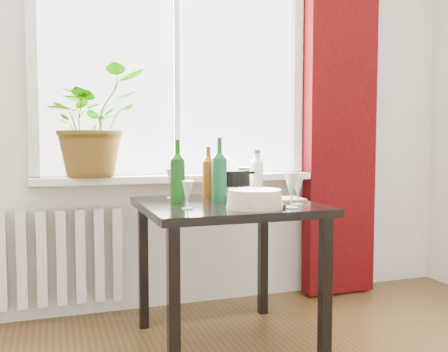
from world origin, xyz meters
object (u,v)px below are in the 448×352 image
object	(u,v)px
wineglass_front_left	(187,195)
tv_remote	(271,205)
wineglass_far_right	(298,190)
bottle_amber	(208,171)
wineglass_back_center	(244,182)
wine_bottle_left	(178,171)
plate_stack	(255,199)
cleaning_bottle	(257,172)
wineglass_back_left	(172,183)
potted_plant	(92,122)
table	(226,220)
cutting_board	(277,200)
fondue_pot	(231,185)
wine_bottle_right	(219,169)
wineglass_front_right	(291,190)
radiator	(52,257)

from	to	relation	value
wineglass_front_left	tv_remote	size ratio (longest dim) A/B	0.84
wineglass_far_right	wineglass_front_left	size ratio (longest dim) A/B	1.09
bottle_amber	wineglass_back_center	xyz separation A→B (m)	(0.17, -0.11, -0.06)
wine_bottle_left	plate_stack	size ratio (longest dim) A/B	1.22
wine_bottle_left	cleaning_bottle	world-z (taller)	wine_bottle_left
bottle_amber	wineglass_far_right	distance (m)	0.58
wineglass_back_left	bottle_amber	bearing A→B (deg)	-0.38
potted_plant	table	bearing A→B (deg)	-44.10
potted_plant	wine_bottle_left	xyz separation A→B (m)	(0.38, -0.50, -0.26)
table	tv_remote	bearing A→B (deg)	-59.15
wineglass_back_left	wineglass_front_left	xyz separation A→B (m)	(-0.04, -0.46, -0.02)
bottle_amber	tv_remote	xyz separation A→B (m)	(0.15, -0.51, -0.14)
wineglass_back_center	cutting_board	bearing A→B (deg)	-61.85
wineglass_back_center	plate_stack	xyz separation A→B (m)	(-0.11, -0.42, -0.04)
wineglass_back_center	wineglass_far_right	bearing A→B (deg)	-71.02
plate_stack	wineglass_front_left	bearing A→B (deg)	167.28
table	fondue_pot	world-z (taller)	fondue_pot
wine_bottle_right	potted_plant	bearing A→B (deg)	137.30
wineglass_far_right	fondue_pot	world-z (taller)	fondue_pot
cleaning_bottle	wineglass_front_left	bearing A→B (deg)	-137.92
wine_bottle_left	cleaning_bottle	bearing A→B (deg)	22.99
wineglass_back_center	fondue_pot	xyz separation A→B (m)	(-0.09, -0.04, -0.01)
wine_bottle_right	cutting_board	world-z (taller)	wine_bottle_right
wineglass_back_left	wineglass_front_right	bearing A→B (deg)	-53.71
cutting_board	potted_plant	bearing A→B (deg)	144.69
wine_bottle_right	table	bearing A→B (deg)	-66.22
wineglass_back_left	cutting_board	xyz separation A→B (m)	(0.49, -0.31, -0.07)
radiator	plate_stack	xyz separation A→B (m)	(0.90, -0.88, 0.40)
fondue_pot	cutting_board	world-z (taller)	fondue_pot
wineglass_front_right	wineglass_back_left	world-z (taller)	wineglass_front_right
wineglass_back_center	wineglass_back_left	distance (m)	0.39
wine_bottle_right	wineglass_far_right	world-z (taller)	wine_bottle_right
wineglass_front_left	cutting_board	world-z (taller)	wineglass_front_left
wineglass_front_right	wineglass_front_left	size ratio (longest dim) A/B	1.28
wine_bottle_left	wineglass_front_left	xyz separation A→B (m)	(-0.02, -0.28, -0.10)
plate_stack	table	bearing A→B (deg)	101.82
potted_plant	cleaning_bottle	bearing A→B (deg)	-16.46
cleaning_bottle	tv_remote	distance (m)	0.59
wineglass_back_center	cutting_board	world-z (taller)	wineglass_back_center
tv_remote	bottle_amber	bearing A→B (deg)	87.13
cleaning_bottle	plate_stack	world-z (taller)	cleaning_bottle
table	wineglass_back_left	xyz separation A→B (m)	(-0.22, 0.28, 0.17)
fondue_pot	wineglass_front_left	bearing A→B (deg)	-148.09
wineglass_back_center	wineglass_front_left	world-z (taller)	wineglass_back_center
radiator	wineglass_back_center	xyz separation A→B (m)	(1.01, -0.46, 0.45)
table	wine_bottle_right	size ratio (longest dim) A/B	2.54
fondue_pot	wineglass_far_right	bearing A→B (deg)	-68.94
wine_bottle_right	wineglass_front_right	xyz separation A→B (m)	(0.23, -0.35, -0.08)
tv_remote	wine_bottle_right	bearing A→B (deg)	100.49
wineglass_back_center	wineglass_back_left	xyz separation A→B (m)	(-0.38, 0.11, -0.00)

